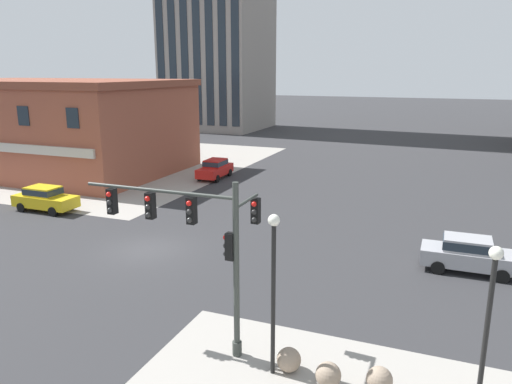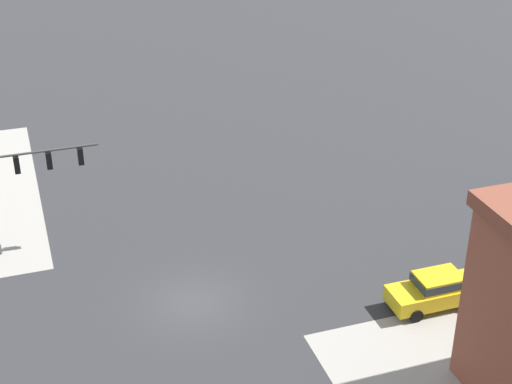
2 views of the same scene
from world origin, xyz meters
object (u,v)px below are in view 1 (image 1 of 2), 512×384
(car_main_southbound_far, at_px, (469,253))
(car_cross_eastbound, at_px, (215,168))
(bollard_sphere_curb_c, at_px, (379,380))
(street_lamp_mid_sidewalk, at_px, (489,313))
(street_lamp_corner_near, at_px, (273,276))
(bollard_sphere_curb_b, at_px, (328,375))
(traffic_signal_main, at_px, (203,237))
(bollard_sphere_curb_a, at_px, (289,360))
(car_main_southbound_near, at_px, (45,198))

(car_main_southbound_far, distance_m, car_cross_eastbound, 24.90)
(bollard_sphere_curb_c, bearing_deg, street_lamp_mid_sidewalk, -4.48)
(street_lamp_corner_near, height_order, street_lamp_mid_sidewalk, street_lamp_corner_near)
(bollard_sphere_curb_b, xyz_separation_m, car_main_southbound_far, (4.10, 11.07, 0.53))
(traffic_signal_main, distance_m, bollard_sphere_curb_b, 5.84)
(bollard_sphere_curb_a, distance_m, street_lamp_mid_sidewalk, 6.16)
(bollard_sphere_curb_a, height_order, bollard_sphere_curb_c, same)
(bollard_sphere_curb_a, xyz_separation_m, car_main_southbound_far, (5.46, 10.74, 0.53))
(traffic_signal_main, distance_m, car_main_southbound_near, 21.23)
(street_lamp_corner_near, relative_size, car_main_southbound_far, 1.19)
(car_main_southbound_near, distance_m, car_cross_eastbound, 14.94)
(bollard_sphere_curb_a, height_order, car_main_southbound_far, car_main_southbound_far)
(bollard_sphere_curb_b, height_order, bollard_sphere_curb_c, same)
(bollard_sphere_curb_b, bearing_deg, street_lamp_mid_sidewalk, 1.78)
(bollard_sphere_curb_a, relative_size, car_cross_eastbound, 0.18)
(street_lamp_mid_sidewalk, height_order, car_main_southbound_far, street_lamp_mid_sidewalk)
(traffic_signal_main, xyz_separation_m, car_main_southbound_far, (8.64, 10.35, -3.07))
(car_cross_eastbound, bearing_deg, street_lamp_mid_sidewalk, -50.95)
(bollard_sphere_curb_b, bearing_deg, car_main_southbound_far, 69.67)
(car_main_southbound_far, bearing_deg, bollard_sphere_curb_b, -110.33)
(bollard_sphere_curb_c, distance_m, car_main_southbound_far, 11.06)
(traffic_signal_main, xyz_separation_m, car_main_southbound_near, (-17.91, 10.99, -3.07))
(bollard_sphere_curb_b, distance_m, car_cross_eastbound, 30.13)
(bollard_sphere_curb_a, distance_m, car_main_southbound_near, 23.97)
(street_lamp_mid_sidewalk, xyz_separation_m, car_cross_eastbound, (-20.44, 25.20, -2.27))
(street_lamp_corner_near, bearing_deg, car_main_southbound_far, 61.88)
(bollard_sphere_curb_a, xyz_separation_m, car_main_southbound_near, (-21.09, 11.38, 0.53))
(traffic_signal_main, distance_m, bollard_sphere_curb_c, 7.02)
(car_main_southbound_near, distance_m, car_main_southbound_far, 26.56)
(bollard_sphere_curb_b, distance_m, street_lamp_mid_sidewalk, 4.99)
(street_lamp_mid_sidewalk, bearing_deg, traffic_signal_main, 176.10)
(traffic_signal_main, bearing_deg, bollard_sphere_curb_a, -7.05)
(street_lamp_mid_sidewalk, bearing_deg, car_main_southbound_far, 90.14)
(traffic_signal_main, height_order, car_main_southbound_far, traffic_signal_main)
(bollard_sphere_curb_c, xyz_separation_m, street_lamp_corner_near, (-3.27, -0.31, 2.91))
(traffic_signal_main, relative_size, car_main_southbound_near, 1.36)
(traffic_signal_main, bearing_deg, car_main_southbound_near, 148.47)
(bollard_sphere_curb_a, height_order, bollard_sphere_curb_b, same)
(bollard_sphere_curb_b, xyz_separation_m, street_lamp_corner_near, (-1.80, 0.03, 2.91))
(traffic_signal_main, bearing_deg, bollard_sphere_curb_c, -3.65)
(car_cross_eastbound, bearing_deg, bollard_sphere_curb_b, -57.21)
(traffic_signal_main, xyz_separation_m, street_lamp_corner_near, (2.74, -0.69, -0.68))
(bollard_sphere_curb_a, bearing_deg, car_main_southbound_near, 151.65)
(bollard_sphere_curb_c, distance_m, car_cross_eastbound, 30.68)
(bollard_sphere_curb_b, relative_size, street_lamp_mid_sidewalk, 0.16)
(traffic_signal_main, height_order, bollard_sphere_curb_c, traffic_signal_main)
(street_lamp_corner_near, bearing_deg, bollard_sphere_curb_a, 33.91)
(bollard_sphere_curb_a, height_order, street_lamp_mid_sidewalk, street_lamp_mid_sidewalk)
(street_lamp_corner_near, relative_size, car_main_southbound_near, 1.19)
(bollard_sphere_curb_c, distance_m, street_lamp_corner_near, 4.39)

